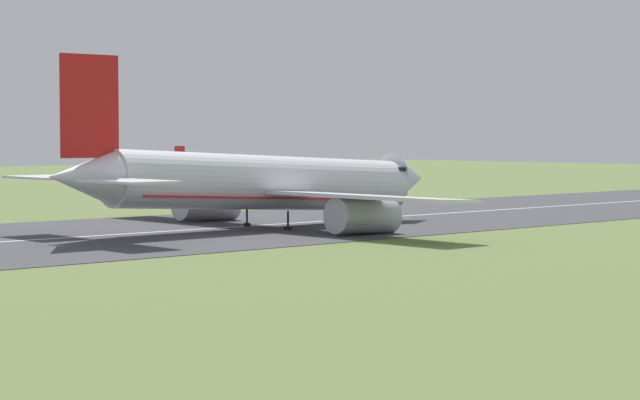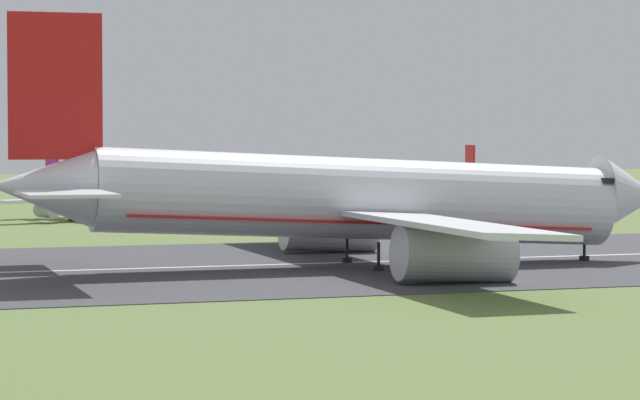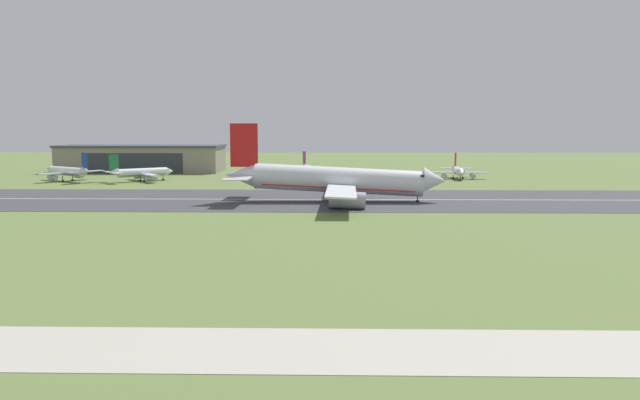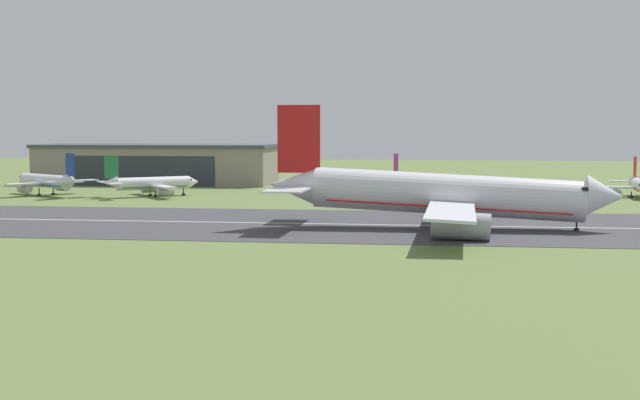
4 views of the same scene
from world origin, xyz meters
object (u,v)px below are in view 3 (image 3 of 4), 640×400
at_px(airplane_parked_far_east, 142,173).
at_px(airplane_parked_east, 458,171).
at_px(airplane_parked_west, 311,170).
at_px(airplane_parked_centre, 68,172).
at_px(airplane_landing, 337,181).

bearing_deg(airplane_parked_far_east, airplane_parked_east, 6.37).
relative_size(airplane_parked_west, airplane_parked_east, 1.09).
height_order(airplane_parked_centre, airplane_parked_east, airplane_parked_centre).
bearing_deg(airplane_parked_far_east, airplane_landing, -40.01).
bearing_deg(airplane_parked_west, airplane_parked_east, -3.03).
relative_size(airplane_parked_east, airplane_parked_far_east, 0.91).
bearing_deg(airplane_landing, airplane_parked_west, 97.35).
relative_size(airplane_landing, airplane_parked_centre, 2.45).
bearing_deg(airplane_parked_east, airplane_parked_west, 176.97).
xyz_separation_m(airplane_parked_centre, airplane_parked_far_east, (25.12, 0.25, -0.34)).
height_order(airplane_landing, airplane_parked_centre, airplane_landing).
xyz_separation_m(airplane_parked_west, airplane_parked_east, (52.41, -2.78, -0.29)).
relative_size(airplane_parked_centre, airplane_parked_east, 1.21).
height_order(airplane_parked_west, airplane_parked_far_east, airplane_parked_far_east).
height_order(airplane_parked_west, airplane_parked_centre, airplane_parked_centre).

